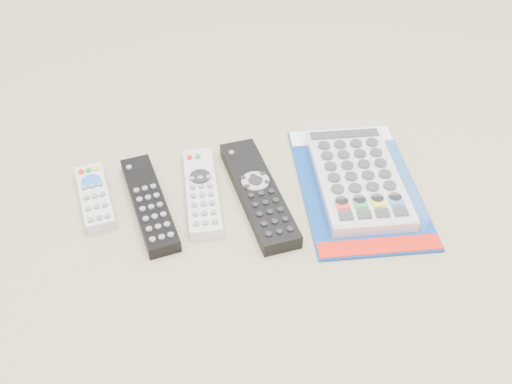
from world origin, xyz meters
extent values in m
plane|color=gray|center=(0.00, 0.00, 0.00)|extent=(5.00, 5.00, 0.00)
cube|color=#B9B9BC|center=(-0.21, 0.02, 0.01)|extent=(0.06, 0.14, 0.02)
cylinder|color=blue|center=(-0.21, 0.05, 0.02)|extent=(0.03, 0.03, 0.00)
cube|color=black|center=(-0.13, -0.01, 0.01)|extent=(0.07, 0.21, 0.02)
cube|color=silver|center=(-0.05, 0.00, 0.01)|extent=(0.06, 0.19, 0.02)
cylinder|color=black|center=(-0.05, 0.02, 0.02)|extent=(0.03, 0.03, 0.00)
cube|color=black|center=(0.03, -0.03, 0.01)|extent=(0.07, 0.24, 0.02)
cylinder|color=silver|center=(0.03, -0.02, 0.02)|extent=(0.05, 0.05, 0.00)
cube|color=navy|center=(0.19, -0.04, 0.00)|extent=(0.21, 0.31, 0.01)
cube|color=white|center=(0.21, 0.08, 0.01)|extent=(0.18, 0.06, 0.00)
cube|color=red|center=(0.17, -0.17, 0.01)|extent=(0.18, 0.05, 0.00)
cube|color=silver|center=(0.19, -0.03, 0.01)|extent=(0.15, 0.24, 0.02)
cube|color=white|center=(0.19, -0.03, 0.02)|extent=(0.17, 0.25, 0.03)
camera|label=1|loc=(-0.11, -0.65, 0.59)|focal=40.00mm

